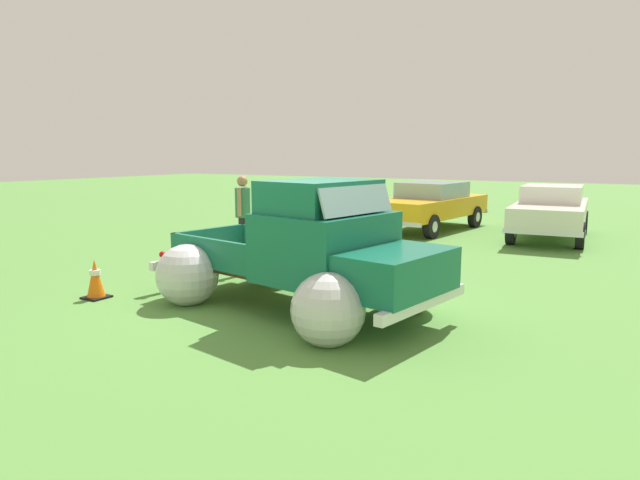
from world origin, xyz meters
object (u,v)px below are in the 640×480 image
object	(u,v)px
spectator_0	(243,210)
vintage_pickup_truck	(312,260)
show_car_0	(430,204)
show_car_1	(551,210)
lane_cone_0	(95,279)

from	to	relation	value
spectator_0	vintage_pickup_truck	bearing A→B (deg)	121.66
vintage_pickup_truck	spectator_0	distance (m)	4.70
show_car_0	spectator_0	size ratio (longest dim) A/B	2.67
vintage_pickup_truck	spectator_0	size ratio (longest dim) A/B	2.72
vintage_pickup_truck	show_car_1	bearing A→B (deg)	88.17
show_car_0	show_car_1	xyz separation A→B (m)	(3.38, 0.07, -0.00)
show_car_0	lane_cone_0	size ratio (longest dim) A/B	7.62
vintage_pickup_truck	lane_cone_0	xyz separation A→B (m)	(-3.34, -1.14, -0.45)
vintage_pickup_truck	lane_cone_0	distance (m)	3.56
show_car_0	lane_cone_0	xyz separation A→B (m)	(-1.92, -10.26, -0.47)
vintage_pickup_truck	show_car_0	world-z (taller)	vintage_pickup_truck
vintage_pickup_truck	spectator_0	world-z (taller)	vintage_pickup_truck
show_car_1	spectator_0	world-z (taller)	spectator_0
spectator_0	lane_cone_0	xyz separation A→B (m)	(0.28, -4.12, -0.72)
vintage_pickup_truck	spectator_0	xyz separation A→B (m)	(-3.63, 2.98, 0.27)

